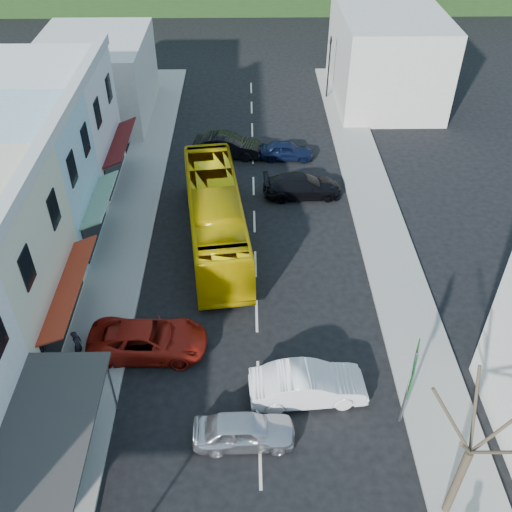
{
  "coord_description": "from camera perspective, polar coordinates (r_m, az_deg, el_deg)",
  "views": [
    {
      "loc": [
        -0.36,
        -15.97,
        20.14
      ],
      "look_at": [
        0.0,
        6.0,
        2.2
      ],
      "focal_mm": 40.0,
      "sensor_mm": 36.0,
      "label": 1
    }
  ],
  "objects": [
    {
      "name": "ground",
      "position": [
        25.71,
        0.22,
        -12.35
      ],
      "size": [
        120.0,
        120.0,
        0.0
      ],
      "primitive_type": "plane",
      "color": "black",
      "rests_on": "ground"
    },
    {
      "name": "sidewalk_left",
      "position": [
        33.58,
        -13.02,
        1.38
      ],
      "size": [
        3.0,
        52.0,
        0.15
      ],
      "primitive_type": "cube",
      "color": "gray",
      "rests_on": "ground"
    },
    {
      "name": "sidewalk_right",
      "position": [
        33.74,
        12.73,
        1.63
      ],
      "size": [
        3.0,
        52.0,
        0.15
      ],
      "primitive_type": "cube",
      "color": "gray",
      "rests_on": "ground"
    },
    {
      "name": "distant_block_left",
      "position": [
        47.7,
        -15.68,
        16.79
      ],
      "size": [
        8.0,
        10.0,
        6.0
      ],
      "primitive_type": "cube",
      "color": "#B7B2A8",
      "rests_on": "ground"
    },
    {
      "name": "distant_block_right",
      "position": [
        50.19,
        12.91,
        18.95
      ],
      "size": [
        8.0,
        12.0,
        7.0
      ],
      "primitive_type": "cube",
      "color": "#B7B2A8",
      "rests_on": "ground"
    },
    {
      "name": "bus",
      "position": [
        32.18,
        -4.07,
        3.83
      ],
      "size": [
        3.95,
        11.82,
        3.1
      ],
      "primitive_type": "imported",
      "rotation": [
        0.0,
        0.0,
        0.13
      ],
      "color": "#D7B005",
      "rests_on": "ground"
    },
    {
      "name": "car_silver",
      "position": [
        23.39,
        -1.2,
        -17.01
      ],
      "size": [
        4.44,
        1.91,
        1.4
      ],
      "primitive_type": "imported",
      "rotation": [
        0.0,
        0.0,
        1.6
      ],
      "color": "silver",
      "rests_on": "ground"
    },
    {
      "name": "car_white",
      "position": [
        24.72,
        5.19,
        -12.86
      ],
      "size": [
        4.52,
        2.12,
        1.4
      ],
      "primitive_type": "imported",
      "rotation": [
        0.0,
        0.0,
        1.64
      ],
      "color": "white",
      "rests_on": "ground"
    },
    {
      "name": "car_red",
      "position": [
        26.76,
        -10.73,
        -8.27
      ],
      "size": [
        4.64,
        1.99,
        1.4
      ],
      "primitive_type": "imported",
      "rotation": [
        0.0,
        0.0,
        1.55
      ],
      "color": "#9A190E",
      "rests_on": "ground"
    },
    {
      "name": "car_black_near",
      "position": [
        36.58,
        4.66,
        6.99
      ],
      "size": [
        4.58,
        2.05,
        1.4
      ],
      "primitive_type": "imported",
      "rotation": [
        0.0,
        0.0,
        1.62
      ],
      "color": "black",
      "rests_on": "ground"
    },
    {
      "name": "car_navy_mid",
      "position": [
        40.6,
        3.04,
        10.57
      ],
      "size": [
        4.51,
        2.09,
        1.4
      ],
      "primitive_type": "imported",
      "rotation": [
        0.0,
        0.0,
        1.5
      ],
      "color": "black",
      "rests_on": "ground"
    },
    {
      "name": "car_black_far",
      "position": [
        40.99,
        -2.84,
        10.87
      ],
      "size": [
        4.59,
        2.33,
        1.4
      ],
      "primitive_type": "imported",
      "rotation": [
        0.0,
        0.0,
        1.45
      ],
      "color": "black",
      "rests_on": "ground"
    },
    {
      "name": "pedestrian_left",
      "position": [
        26.98,
        -17.43,
        -8.33
      ],
      "size": [
        0.42,
        0.61,
        1.7
      ],
      "primitive_type": "imported",
      "rotation": [
        0.0,
        0.0,
        1.54
      ],
      "color": "black",
      "rests_on": "sidewalk_left"
    },
    {
      "name": "direction_sign",
      "position": [
        23.57,
        14.95,
        -12.76
      ],
      "size": [
        1.41,
        1.99,
        4.12
      ],
      "primitive_type": null,
      "rotation": [
        0.0,
        0.0,
        -0.35
      ],
      "color": "#12531A",
      "rests_on": "ground"
    },
    {
      "name": "street_tree",
      "position": [
        20.37,
        20.59,
        -17.9
      ],
      "size": [
        2.91,
        2.91,
        7.64
      ],
      "primitive_type": null,
      "rotation": [
        0.0,
        0.0,
        -0.11
      ],
      "color": "#3A2F21",
      "rests_on": "ground"
    },
    {
      "name": "traffic_signal",
      "position": [
        49.42,
        7.28,
        18.12
      ],
      "size": [
        0.94,
        1.24,
        5.14
      ],
      "primitive_type": null,
      "rotation": [
        0.0,
        0.0,
        2.93
      ],
      "color": "black",
      "rests_on": "ground"
    }
  ]
}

